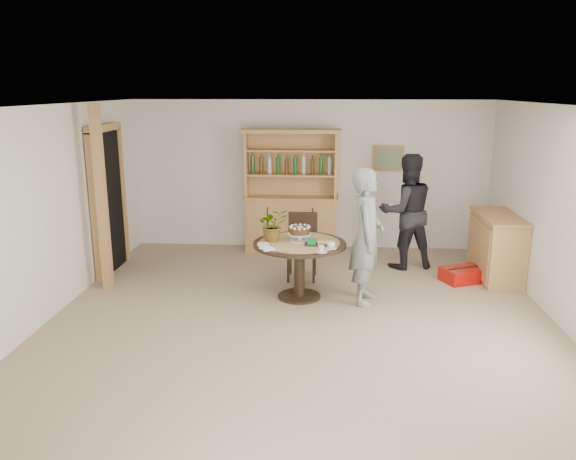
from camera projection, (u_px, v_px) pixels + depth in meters
The scene contains 17 objects.
ground at pixel (300, 330), 6.42m from camera, with size 7.00×7.00×0.00m, color tan.
room_shell at pixel (301, 179), 6.00m from camera, with size 6.04×7.04×2.52m.
doorway at pixel (108, 198), 8.27m from camera, with size 0.13×1.10×2.18m.
pine_post at pixel (101, 199), 7.44m from camera, with size 0.12×0.12×2.50m, color tan.
hutch at pixel (291, 211), 9.40m from camera, with size 1.62×0.54×2.04m.
sideboard at pixel (497, 246), 8.06m from camera, with size 0.54×1.26×0.94m.
dining_table at pixel (300, 253), 7.27m from camera, with size 1.20×1.20×0.76m.
dining_chair at pixel (302, 241), 8.09m from camera, with size 0.43×0.43×0.95m.
birthday_cake at pixel (300, 232), 7.25m from camera, with size 0.30×0.30×0.20m.
flower_vase at pixel (273, 225), 7.25m from camera, with size 0.38×0.33×0.42m, color #3F7233.
gift_tray at pixel (316, 243), 7.09m from camera, with size 0.30×0.20×0.08m.
coffee_cup_a at pixel (331, 245), 6.92m from camera, with size 0.15×0.15×0.09m.
coffee_cup_b at pixel (321, 249), 6.77m from camera, with size 0.15×0.15×0.08m.
napkins at pixel (265, 247), 6.95m from camera, with size 0.24×0.33×0.03m.
teen_boy at pixel (367, 237), 7.05m from camera, with size 0.63×0.42×1.74m, color slate.
adult_person at pixel (406, 212), 8.46m from camera, with size 0.85×0.66×1.75m, color black.
red_suitcase at pixel (464, 274), 8.00m from camera, with size 0.71×0.60×0.21m.
Camera 1 is at (0.25, -5.93, 2.69)m, focal length 35.00 mm.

